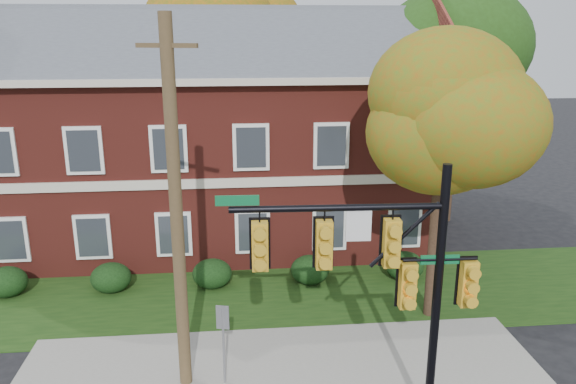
{
  "coord_description": "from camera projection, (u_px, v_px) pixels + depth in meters",
  "views": [
    {
      "loc": [
        -1.1,
        -11.74,
        8.84
      ],
      "look_at": [
        0.34,
        3.0,
        4.54
      ],
      "focal_mm": 35.0,
      "sensor_mm": 36.0,
      "label": 1
    }
  ],
  "objects": [
    {
      "name": "sidewalk",
      "position": [
        282.0,
        378.0,
        14.73
      ],
      "size": [
        14.0,
        5.0,
        0.08
      ],
      "primitive_type": "cube",
      "color": "gray",
      "rests_on": "ground"
    },
    {
      "name": "grass_strip",
      "position": [
        270.0,
        293.0,
        19.52
      ],
      "size": [
        30.0,
        6.0,
        0.04
      ],
      "primitive_type": "cube",
      "color": "#193811",
      "rests_on": "ground"
    },
    {
      "name": "apartment_building",
      "position": [
        212.0,
        125.0,
        23.64
      ],
      "size": [
        18.8,
        8.8,
        9.74
      ],
      "color": "maroon",
      "rests_on": "ground"
    },
    {
      "name": "hedge_far_left",
      "position": [
        6.0,
        282.0,
        19.21
      ],
      "size": [
        1.4,
        1.26,
        1.05
      ],
      "primitive_type": "ellipsoid",
      "color": "black",
      "rests_on": "ground"
    },
    {
      "name": "hedge_left",
      "position": [
        111.0,
        278.0,
        19.53
      ],
      "size": [
        1.4,
        1.26,
        1.05
      ],
      "primitive_type": "ellipsoid",
      "color": "black",
      "rests_on": "ground"
    },
    {
      "name": "hedge_center",
      "position": [
        212.0,
        274.0,
        19.86
      ],
      "size": [
        1.4,
        1.26,
        1.05
      ],
      "primitive_type": "ellipsoid",
      "color": "black",
      "rests_on": "ground"
    },
    {
      "name": "hedge_right",
      "position": [
        310.0,
        270.0,
        20.19
      ],
      "size": [
        1.4,
        1.26,
        1.05
      ],
      "primitive_type": "ellipsoid",
      "color": "black",
      "rests_on": "ground"
    },
    {
      "name": "hedge_far_right",
      "position": [
        405.0,
        266.0,
        20.51
      ],
      "size": [
        1.4,
        1.26,
        1.05
      ],
      "primitive_type": "ellipsoid",
      "color": "black",
      "rests_on": "ground"
    },
    {
      "name": "tree_near_right",
      "position": [
        454.0,
        108.0,
        16.11
      ],
      "size": [
        4.5,
        4.25,
        8.58
      ],
      "color": "black",
      "rests_on": "ground"
    },
    {
      "name": "tree_right_rear",
      "position": [
        469.0,
        47.0,
        24.64
      ],
      "size": [
        6.3,
        5.95,
        10.62
      ],
      "color": "black",
      "rests_on": "ground"
    },
    {
      "name": "tree_far_rear",
      "position": [
        239.0,
        29.0,
        30.18
      ],
      "size": [
        6.84,
        6.46,
        11.52
      ],
      "color": "black",
      "rests_on": "ground"
    },
    {
      "name": "traffic_signal",
      "position": [
        387.0,
        273.0,
        11.94
      ],
      "size": [
        5.58,
        0.52,
        6.22
      ],
      "rotation": [
        0.0,
        0.0,
        -0.04
      ],
      "color": "gray",
      "rests_on": "ground"
    },
    {
      "name": "utility_pole",
      "position": [
        176.0,
        213.0,
        13.23
      ],
      "size": [
        1.39,
        0.56,
        9.23
      ],
      "rotation": [
        0.0,
        0.0,
        -0.33
      ],
      "color": "#4D3C24",
      "rests_on": "ground"
    },
    {
      "name": "sign_post",
      "position": [
        223.0,
        332.0,
        14.09
      ],
      "size": [
        0.33,
        0.12,
        2.26
      ],
      "rotation": [
        0.0,
        0.0,
        -0.25
      ],
      "color": "slate",
      "rests_on": "ground"
    }
  ]
}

